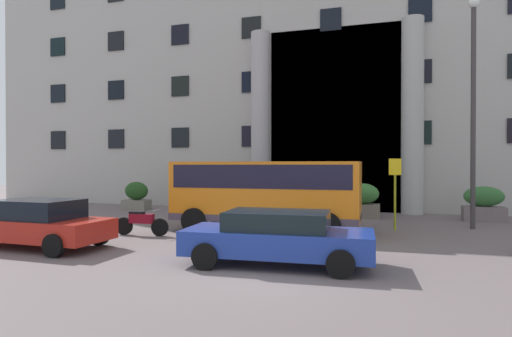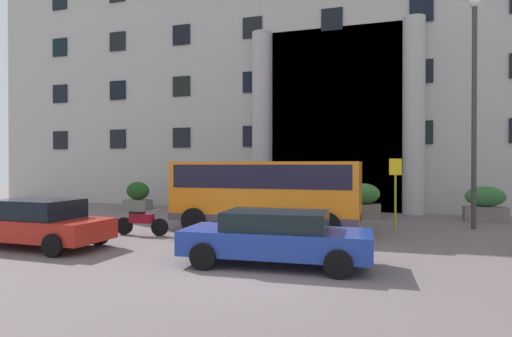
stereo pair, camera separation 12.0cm
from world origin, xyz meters
name	(u,v)px [view 2 (the right image)]	position (x,y,z in m)	size (l,w,h in m)	color
ground_plane	(259,273)	(0.00, 0.00, -0.06)	(80.00, 64.00, 0.12)	#685B5C
office_building_facade	(341,58)	(0.00, 17.47, 9.08)	(43.61, 9.77, 18.19)	#ACA7A1
orange_minibus	(267,189)	(-1.38, 5.50, 1.53)	(6.68, 2.80, 2.53)	orange
bus_stop_sign	(395,186)	(3.08, 7.06, 1.63)	(0.44, 0.08, 2.64)	#929D1C
hedge_planter_far_east	(363,201)	(1.72, 10.52, 0.76)	(1.59, 0.98, 1.57)	#70675A
hedge_planter_west	(219,198)	(-5.44, 10.79, 0.73)	(1.73, 0.87, 1.52)	#646557
hedge_planter_far_west	(275,200)	(-2.32, 10.13, 0.74)	(1.47, 0.70, 1.53)	#6F5F56
hedge_planter_east	(485,205)	(6.75, 10.66, 0.72)	(1.66, 0.75, 1.50)	slate
hedge_planter_entrance_right	(138,196)	(-10.12, 10.58, 0.72)	(1.41, 0.79, 1.49)	gray
parked_sedan_second	(276,237)	(0.24, 0.62, 0.68)	(4.60, 2.12, 1.30)	#203A9A
parked_estate_mid	(38,223)	(-6.97, 0.62, 0.72)	(4.33, 2.06, 1.41)	#B32318
scooter_by_planter	(141,222)	(-5.28, 3.35, 0.45)	(1.93, 0.55, 0.89)	black
lamppost_plaza_centre	(474,96)	(5.89, 8.29, 4.99)	(0.40, 0.40, 8.69)	#3A3536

